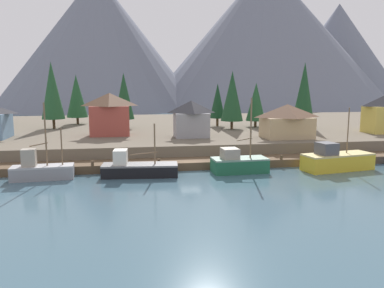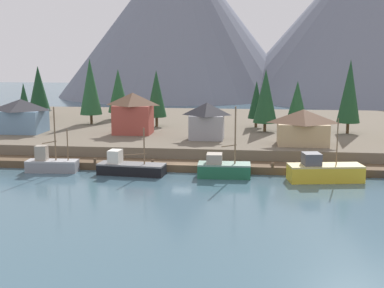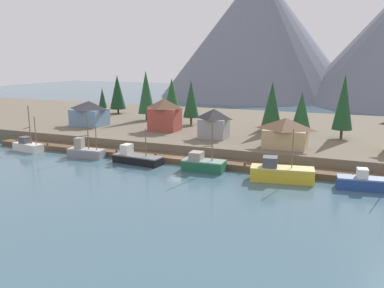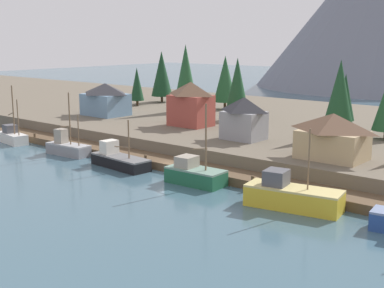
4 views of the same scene
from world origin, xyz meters
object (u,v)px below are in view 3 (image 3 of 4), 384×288
Objects in this scene: conifer_near_right at (270,106)px; conifer_back_right at (344,102)px; fishing_boat_green at (203,164)px; conifer_mid_right at (172,95)px; house_red at (165,114)px; conifer_near_left at (272,104)px; fishing_boat_blue at (370,183)px; conifer_centre at (103,101)px; conifer_back_left at (117,92)px; house_tan at (285,133)px; fishing_boat_yellow at (281,173)px; fishing_boat_black at (136,158)px; house_blue at (89,113)px; conifer_far_left at (191,99)px; conifer_mid_left at (302,110)px; house_grey at (214,123)px; conifer_far_right at (146,92)px; fishing_boat_grey at (85,152)px.

conifer_back_right is (15.33, -5.79, 2.08)m from conifer_near_right.
fishing_boat_green is 0.89× the size of conifer_mid_right.
house_red is at bearing -68.46° from conifer_mid_right.
conifer_near_left reaches higher than house_red.
fishing_boat_blue is 73.12m from conifer_centre.
conifer_centre is at bearing -88.61° from conifer_back_left.
conifer_back_left reaches higher than conifer_mid_right.
house_tan is 0.62× the size of conifer_back_right.
conifer_back_left is 1.41× the size of conifer_centre.
fishing_boat_blue is (12.12, 0.57, -0.27)m from fishing_boat_yellow.
fishing_boat_green is (12.27, 0.09, 0.17)m from fishing_boat_black.
fishing_boat_black is 1.15× the size of house_blue.
conifer_centre is at bearing 173.15° from conifer_far_left.
conifer_mid_left is 52.44m from conifer_centre.
house_red is at bearing -162.96° from conifer_mid_left.
house_blue is 1.36× the size of house_grey.
fishing_boat_blue is 1.18× the size of conifer_centre.
fishing_boat_black is at bearing -63.84° from conifer_far_right.
house_blue reaches higher than house_tan.
fishing_boat_blue is 1.06× the size of conifer_mid_left.
fishing_boat_black is 12.27m from fishing_boat_green.
conifer_mid_left is at bearing 157.11° from conifer_back_right.
house_red is at bearing 136.05° from fishing_boat_yellow.
fishing_boat_yellow is 1.13× the size of conifer_near_right.
conifer_far_left reaches higher than house_red.
fishing_boat_green is at bearing -26.93° from house_blue.
fishing_boat_grey is 0.96× the size of fishing_boat_blue.
conifer_near_left is at bearing 120.13° from fishing_boat_blue.
fishing_boat_yellow is (24.86, -0.64, 0.29)m from fishing_boat_black.
house_grey is (19.65, 14.45, 4.36)m from fishing_boat_grey.
fishing_boat_grey is 0.92× the size of fishing_boat_yellow.
conifer_mid_right is at bearing 162.73° from conifer_mid_left.
house_blue is 0.63× the size of conifer_far_right.
conifer_near_left is at bearing 8.61° from house_blue.
fishing_boat_grey is 21.97m from house_blue.
house_grey is at bearing -17.64° from house_red.
conifer_back_right is at bearing 64.36° from fishing_boat_yellow.
fishing_boat_green is 24.71m from fishing_boat_blue.
fishing_boat_yellow is 26.88m from conifer_near_left.
house_red is at bearing -172.10° from conifer_back_right.
conifer_mid_left reaches higher than house_grey.
fishing_boat_green reaches higher than fishing_boat_black.
house_tan is 0.99× the size of conifer_centre.
fishing_boat_yellow is 22.67m from house_grey.
house_red reaches higher than fishing_boat_yellow.
conifer_centre is (-53.62, 32.04, 5.60)m from fishing_boat_yellow.
house_tan is 0.75× the size of conifer_mid_right.
fishing_boat_yellow is 1.66× the size of house_grey.
conifer_far_right is at bearing 141.66° from fishing_boat_blue.
house_blue is 0.63× the size of conifer_back_right.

